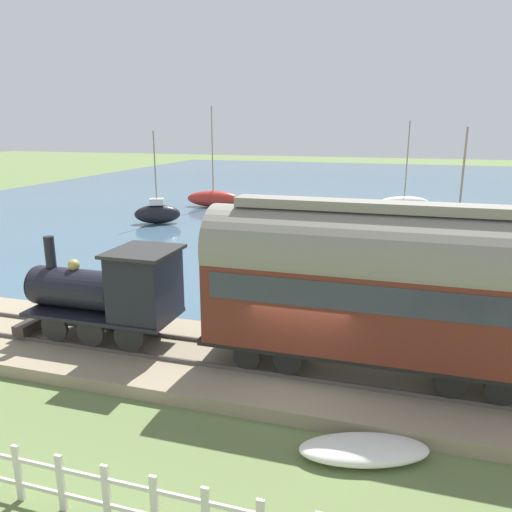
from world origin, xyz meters
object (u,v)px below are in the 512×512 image
object	(u,v)px
steam_locomotive	(111,290)
passenger_coach	(372,282)
sailboat_green	(454,257)
sailboat_red	(213,198)
rowboat_far_out	(369,268)
sailboat_black	(157,213)
beached_dinghy	(364,450)
sailboat_white	(404,202)
rowboat_off_pier	(230,278)

from	to	relation	value
steam_locomotive	passenger_coach	world-z (taller)	passenger_coach
sailboat_green	sailboat_red	world-z (taller)	sailboat_red
rowboat_far_out	passenger_coach	bearing A→B (deg)	-164.33
passenger_coach	sailboat_black	bearing A→B (deg)	40.23
steam_locomotive	beached_dinghy	xyz separation A→B (m)	(-3.00, -7.93, -1.87)
passenger_coach	beached_dinghy	distance (m)	4.13
passenger_coach	rowboat_far_out	world-z (taller)	passenger_coach
steam_locomotive	passenger_coach	distance (m)	7.79
sailboat_green	sailboat_black	xyz separation A→B (m)	(6.38, 19.58, 0.16)
passenger_coach	sailboat_red	xyz separation A→B (m)	(27.65, 15.34, -2.32)
sailboat_white	sailboat_green	world-z (taller)	sailboat_white
sailboat_green	rowboat_off_pier	distance (m)	11.17
sailboat_white	sailboat_black	xyz separation A→B (m)	(-12.02, 16.95, 0.19)
steam_locomotive	rowboat_far_out	size ratio (longest dim) A/B	2.40
sailboat_black	rowboat_off_pier	world-z (taller)	sailboat_black
steam_locomotive	sailboat_green	world-z (taller)	sailboat_green
sailboat_black	rowboat_far_out	xyz separation A→B (m)	(-8.03, -15.59, -0.58)
rowboat_far_out	rowboat_off_pier	distance (m)	6.87
passenger_coach	sailboat_red	world-z (taller)	sailboat_red
sailboat_white	sailboat_green	bearing A→B (deg)	169.29
sailboat_white	rowboat_far_out	world-z (taller)	sailboat_white
sailboat_white	beached_dinghy	bearing A→B (deg)	160.61
steam_locomotive	sailboat_white	bearing A→B (deg)	-14.73
rowboat_off_pier	sailboat_green	bearing A→B (deg)	-12.50
passenger_coach	sailboat_black	size ratio (longest dim) A/B	1.38
passenger_coach	sailboat_black	xyz separation A→B (m)	(19.41, 16.42, -2.29)
steam_locomotive	sailboat_green	xyz separation A→B (m)	(13.03, -10.89, -1.47)
sailboat_black	rowboat_far_out	size ratio (longest dim) A/B	2.99
rowboat_off_pier	sailboat_white	bearing A→B (deg)	32.80
steam_locomotive	sailboat_black	distance (m)	21.30
sailboat_red	passenger_coach	bearing A→B (deg)	-157.99
sailboat_white	sailboat_red	bearing A→B (deg)	84.55
passenger_coach	rowboat_off_pier	distance (m)	10.74
passenger_coach	sailboat_green	distance (m)	13.63
beached_dinghy	sailboat_red	bearing A→B (deg)	26.89
sailboat_green	beached_dinghy	world-z (taller)	sailboat_green
steam_locomotive	sailboat_red	world-z (taller)	sailboat_red
sailboat_white	beached_dinghy	xyz separation A→B (m)	(-34.43, 0.33, -0.36)
sailboat_white	sailboat_green	xyz separation A→B (m)	(-18.40, -2.63, 0.03)
sailboat_white	sailboat_red	xyz separation A→B (m)	(-3.78, 15.88, 0.16)
sailboat_green	beached_dinghy	bearing A→B (deg)	159.40
steam_locomotive	rowboat_far_out	xyz separation A→B (m)	(11.38, -6.90, -1.89)
beached_dinghy	sailboat_white	bearing A→B (deg)	-0.56
beached_dinghy	rowboat_far_out	bearing A→B (deg)	4.08
sailboat_black	beached_dinghy	world-z (taller)	sailboat_black
sailboat_black	sailboat_red	xyz separation A→B (m)	(8.24, -1.08, -0.03)
rowboat_far_out	sailboat_black	bearing A→B (deg)	74.27
rowboat_far_out	beached_dinghy	world-z (taller)	beached_dinghy
passenger_coach	sailboat_green	xyz separation A→B (m)	(13.03, -3.16, -2.44)
sailboat_white	rowboat_far_out	xyz separation A→B (m)	(-20.05, 1.36, -0.39)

